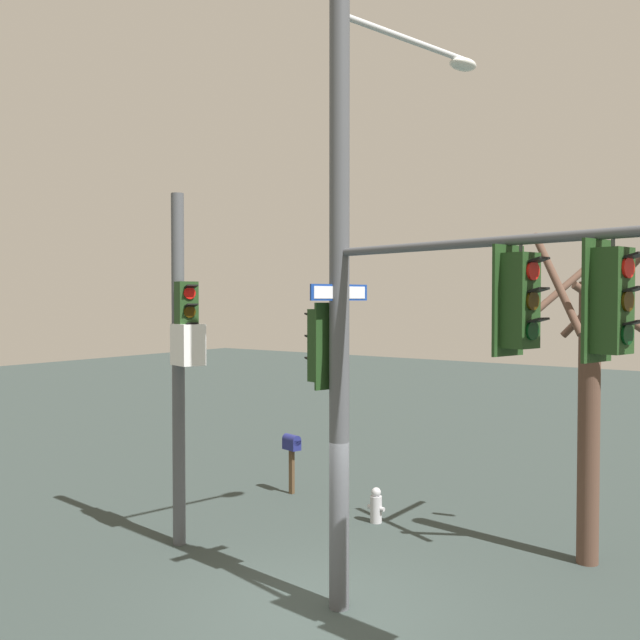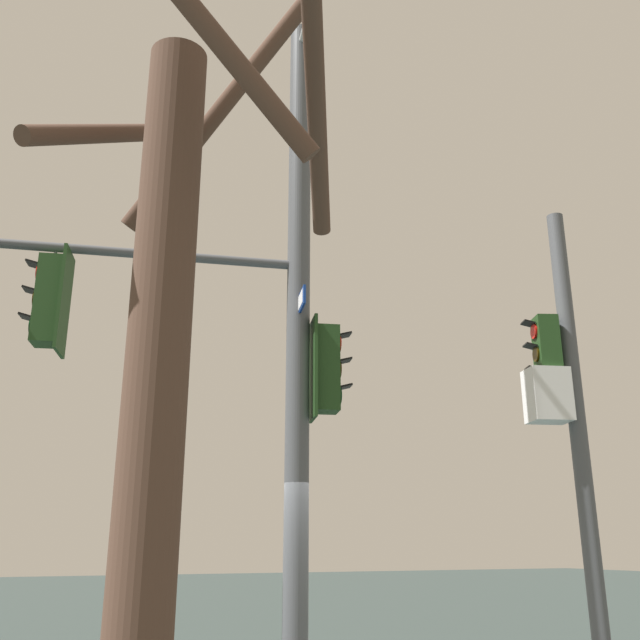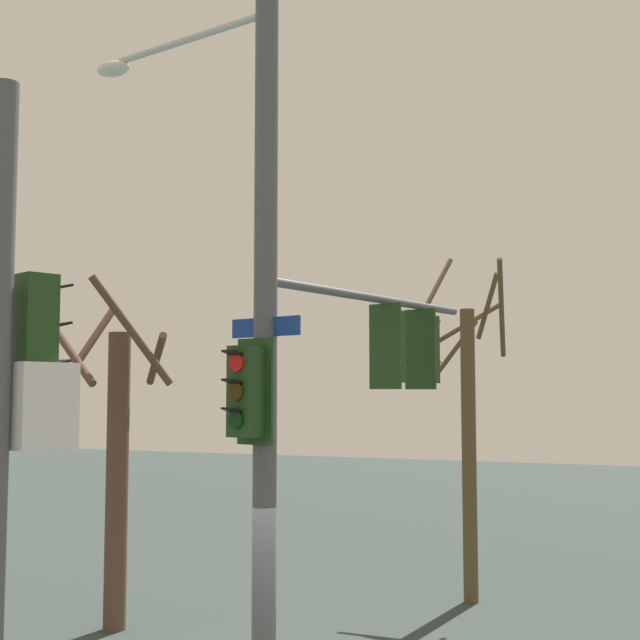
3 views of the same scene
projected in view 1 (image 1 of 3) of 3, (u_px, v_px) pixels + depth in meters
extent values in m
plane|color=#2F3A37|center=(322.00, 610.00, 10.48)|extent=(80.00, 80.00, 0.00)
cylinder|color=#4C4F54|center=(339.00, 306.00, 10.42)|extent=(0.30, 0.30, 9.04)
cylinder|color=silver|center=(407.00, 39.00, 11.26)|extent=(0.73, 2.89, 0.10)
ellipsoid|color=silver|center=(463.00, 64.00, 12.24)|extent=(0.48, 0.66, 0.20)
cylinder|color=#4C4F54|center=(487.00, 242.00, 8.46)|extent=(5.07, 1.23, 0.12)
cube|color=#1E3D19|center=(520.00, 301.00, 8.14)|extent=(0.38, 0.42, 1.10)
cube|color=#1E3D19|center=(508.00, 301.00, 8.27)|extent=(0.18, 0.55, 1.30)
cylinder|color=red|center=(533.00, 271.00, 8.00)|extent=(0.08, 0.22, 0.22)
cube|color=black|center=(539.00, 260.00, 7.94)|extent=(0.21, 0.24, 0.06)
cylinder|color=#352504|center=(533.00, 301.00, 8.01)|extent=(0.08, 0.22, 0.22)
cube|color=black|center=(539.00, 290.00, 7.95)|extent=(0.21, 0.24, 0.06)
cylinder|color=black|center=(533.00, 331.00, 8.02)|extent=(0.08, 0.22, 0.22)
cube|color=black|center=(538.00, 320.00, 7.96)|extent=(0.21, 0.24, 0.06)
cylinder|color=#4C4F54|center=(521.00, 246.00, 8.12)|extent=(0.04, 0.04, 0.15)
cube|color=#1E3D19|center=(612.00, 301.00, 7.32)|extent=(0.38, 0.42, 1.10)
cube|color=#1E3D19|center=(597.00, 301.00, 7.45)|extent=(0.18, 0.55, 1.30)
cylinder|color=red|center=(628.00, 267.00, 7.19)|extent=(0.08, 0.22, 0.22)
cube|color=black|center=(636.00, 255.00, 7.12)|extent=(0.21, 0.24, 0.06)
cylinder|color=#352504|center=(628.00, 301.00, 7.20)|extent=(0.08, 0.22, 0.22)
cube|color=black|center=(635.00, 289.00, 7.13)|extent=(0.21, 0.24, 0.06)
cylinder|color=black|center=(627.00, 334.00, 7.21)|extent=(0.08, 0.22, 0.22)
cube|color=black|center=(635.00, 323.00, 7.15)|extent=(0.21, 0.24, 0.06)
cylinder|color=#4C4F54|center=(613.00, 240.00, 7.30)|extent=(0.04, 0.04, 0.15)
cube|color=#1E3D19|center=(323.00, 345.00, 10.71)|extent=(0.38, 0.43, 1.10)
cube|color=#1E3D19|center=(330.00, 346.00, 10.58)|extent=(0.18, 0.55, 1.30)
cylinder|color=red|center=(316.00, 323.00, 10.83)|extent=(0.09, 0.22, 0.22)
cube|color=black|center=(313.00, 315.00, 10.88)|extent=(0.21, 0.24, 0.06)
cylinder|color=#352504|center=(316.00, 345.00, 10.84)|extent=(0.09, 0.22, 0.22)
cube|color=black|center=(313.00, 337.00, 10.89)|extent=(0.21, 0.24, 0.06)
cylinder|color=black|center=(316.00, 367.00, 10.85)|extent=(0.09, 0.22, 0.22)
cube|color=black|center=(313.00, 359.00, 10.90)|extent=(0.21, 0.24, 0.06)
cube|color=navy|center=(339.00, 292.00, 10.41)|extent=(0.29, 1.07, 0.24)
cube|color=white|center=(340.00, 292.00, 10.40)|extent=(0.25, 0.97, 0.18)
cylinder|color=#4C4F54|center=(178.00, 370.00, 13.21)|extent=(0.24, 0.24, 6.58)
cube|color=white|center=(188.00, 345.00, 12.88)|extent=(0.66, 0.59, 0.75)
cube|color=#1E3D19|center=(186.00, 312.00, 12.91)|extent=(0.41, 0.45, 1.10)
cylinder|color=red|center=(190.00, 293.00, 12.76)|extent=(0.11, 0.22, 0.22)
cube|color=black|center=(191.00, 286.00, 12.70)|extent=(0.23, 0.25, 0.06)
cylinder|color=#352504|center=(190.00, 312.00, 12.77)|extent=(0.11, 0.22, 0.22)
cube|color=black|center=(191.00, 305.00, 12.71)|extent=(0.23, 0.25, 0.06)
cylinder|color=black|center=(190.00, 331.00, 12.78)|extent=(0.11, 0.22, 0.22)
cube|color=black|center=(191.00, 324.00, 12.72)|extent=(0.23, 0.25, 0.06)
cylinder|color=#B2B2B7|center=(376.00, 509.00, 14.57)|extent=(0.24, 0.24, 0.55)
sphere|color=#B2B2B7|center=(376.00, 492.00, 14.56)|extent=(0.20, 0.20, 0.20)
cylinder|color=#B2B2B7|center=(370.00, 507.00, 14.65)|extent=(0.10, 0.09, 0.09)
cylinder|color=#B2B2B7|center=(382.00, 509.00, 14.49)|extent=(0.10, 0.09, 0.09)
cube|color=#4C3823|center=(292.00, 472.00, 16.73)|extent=(0.10, 0.10, 1.05)
cube|color=navy|center=(292.00, 445.00, 16.71)|extent=(0.49, 0.34, 0.24)
cylinder|color=navy|center=(292.00, 440.00, 16.71)|extent=(0.49, 0.34, 0.24)
cylinder|color=brown|center=(589.00, 423.00, 12.27)|extent=(0.37, 0.37, 4.92)
cylinder|color=brown|center=(550.00, 299.00, 13.02)|extent=(0.97, 1.76, 1.28)
cylinder|color=brown|center=(602.00, 296.00, 12.75)|extent=(1.47, 0.17, 1.55)
cylinder|color=brown|center=(557.00, 282.00, 12.01)|extent=(1.22, 0.99, 1.80)
cylinder|color=brown|center=(610.00, 308.00, 11.59)|extent=(1.04, 1.00, 0.87)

